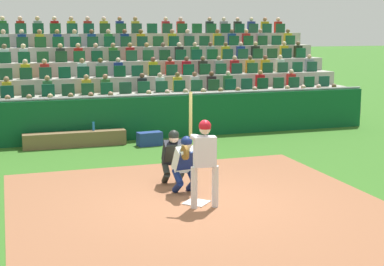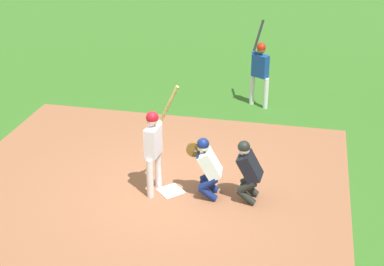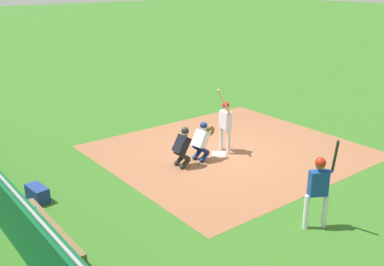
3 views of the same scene
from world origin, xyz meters
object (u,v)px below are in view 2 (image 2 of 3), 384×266
Objects in this scene: catcher_crouching at (207,164)px; home_plate_umpire at (248,168)px; on_deck_batter at (260,67)px; home_plate_marker at (171,191)px; batter_at_plate at (154,143)px.

home_plate_umpire is at bearing -87.60° from catcher_crouching.
catcher_crouching is 1.00× the size of home_plate_umpire.
home_plate_marker is at bearing 165.82° from on_deck_batter.
on_deck_batter reaches higher than batter_at_plate.
batter_at_plate is 1.76× the size of catcher_crouching.
batter_at_plate reaches higher than home_plate_umpire.
batter_at_plate is at bearing 93.09° from home_plate_umpire.
batter_at_plate is at bearing 162.62° from on_deck_batter.
catcher_crouching reaches higher than home_plate_marker.
on_deck_batter is (4.84, -1.51, 0.02)m from batter_at_plate.
home_plate_umpire is (0.03, -0.78, -0.02)m from catcher_crouching.
home_plate_umpire reaches higher than home_plate_marker.
catcher_crouching is 0.78m from home_plate_umpire.
batter_at_plate reaches higher than catcher_crouching.
catcher_crouching is 4.81m from on_deck_batter.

